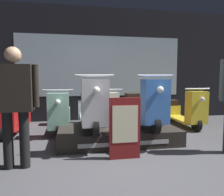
% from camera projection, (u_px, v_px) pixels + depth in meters
% --- Properties ---
extents(ground_plane, '(30.00, 30.00, 0.00)m').
position_uv_depth(ground_plane, '(139.00, 170.00, 2.86)').
color(ground_plane, '#4C4C51').
extents(shop_wall_back, '(8.49, 0.09, 3.20)m').
position_uv_depth(shop_wall_back, '(101.00, 64.00, 6.28)').
color(shop_wall_back, black).
rests_on(shop_wall_back, ground_plane).
extents(display_platform, '(2.21, 1.24, 0.28)m').
position_uv_depth(display_platform, '(117.00, 134.00, 4.20)').
color(display_platform, '#2D2823').
rests_on(display_platform, ground_plane).
extents(scooter_display_left, '(0.60, 1.75, 0.98)m').
position_uv_depth(scooter_display_left, '(92.00, 108.00, 4.00)').
color(scooter_display_left, black).
rests_on(scooter_display_left, display_platform).
extents(scooter_display_right, '(0.60, 1.75, 0.98)m').
position_uv_depth(scooter_display_right, '(143.00, 107.00, 4.18)').
color(scooter_display_right, black).
rests_on(scooter_display_right, display_platform).
extents(scooter_backrow_0, '(0.60, 1.75, 0.98)m').
position_uv_depth(scooter_backrow_0, '(13.00, 116.00, 4.79)').
color(scooter_backrow_0, black).
rests_on(scooter_backrow_0, ground_plane).
extents(scooter_backrow_1, '(0.60, 1.75, 0.98)m').
position_uv_depth(scooter_backrow_1, '(60.00, 114.00, 4.97)').
color(scooter_backrow_1, black).
rests_on(scooter_backrow_1, ground_plane).
extents(scooter_backrow_2, '(0.60, 1.75, 0.98)m').
position_uv_depth(scooter_backrow_2, '(104.00, 113.00, 5.16)').
color(scooter_backrow_2, black).
rests_on(scooter_backrow_2, ground_plane).
extents(scooter_backrow_3, '(0.60, 1.75, 0.98)m').
position_uv_depth(scooter_backrow_3, '(145.00, 112.00, 5.34)').
color(scooter_backrow_3, black).
rests_on(scooter_backrow_3, ground_plane).
extents(scooter_backrow_4, '(0.60, 1.75, 0.98)m').
position_uv_depth(scooter_backrow_4, '(183.00, 111.00, 5.53)').
color(scooter_backrow_4, black).
rests_on(scooter_backrow_4, ground_plane).
extents(person_left_browsing, '(0.62, 0.26, 1.61)m').
position_uv_depth(person_left_browsing, '(15.00, 97.00, 2.86)').
color(person_left_browsing, black).
rests_on(person_left_browsing, ground_plane).
extents(price_sign_board, '(0.47, 0.04, 0.92)m').
position_uv_depth(price_sign_board, '(125.00, 128.00, 3.23)').
color(price_sign_board, maroon).
rests_on(price_sign_board, ground_plane).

